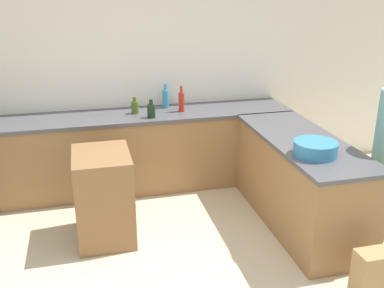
# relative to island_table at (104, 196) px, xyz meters

# --- Properties ---
(ground_plane) EXTENTS (14.00, 14.00, 0.00)m
(ground_plane) POSITION_rel_island_table_xyz_m (0.59, -0.94, -0.43)
(ground_plane) COLOR beige
(wall_back) EXTENTS (8.00, 0.06, 2.70)m
(wall_back) POSITION_rel_island_table_xyz_m (0.59, 1.40, 0.92)
(wall_back) COLOR white
(wall_back) RESTS_ON ground_plane
(counter_back) EXTENTS (3.34, 0.67, 0.90)m
(counter_back) POSITION_rel_island_table_xyz_m (0.59, 1.05, 0.02)
(counter_back) COLOR olive
(counter_back) RESTS_ON ground_plane
(counter_peninsula) EXTENTS (0.69, 1.86, 0.90)m
(counter_peninsula) POSITION_rel_island_table_xyz_m (1.91, -0.19, 0.02)
(counter_peninsula) COLOR olive
(counter_peninsula) RESTS_ON ground_plane
(island_table) EXTENTS (0.52, 0.66, 0.86)m
(island_table) POSITION_rel_island_table_xyz_m (0.00, 0.00, 0.00)
(island_table) COLOR brown
(island_table) RESTS_ON ground_plane
(mixing_bowl) EXTENTS (0.38, 0.38, 0.13)m
(mixing_bowl) POSITION_rel_island_table_xyz_m (1.81, -0.60, 0.54)
(mixing_bowl) COLOR teal
(mixing_bowl) RESTS_ON counter_peninsula
(dish_soap_bottle) EXTENTS (0.08, 0.08, 0.29)m
(dish_soap_bottle) POSITION_rel_island_table_xyz_m (0.84, 1.23, 0.59)
(dish_soap_bottle) COLOR #338CBF
(dish_soap_bottle) RESTS_ON counter_back
(wine_bottle_dark) EXTENTS (0.09, 0.09, 0.21)m
(wine_bottle_dark) POSITION_rel_island_table_xyz_m (0.61, 0.87, 0.55)
(wine_bottle_dark) COLOR black
(wine_bottle_dark) RESTS_ON counter_back
(olive_oil_bottle) EXTENTS (0.08, 0.08, 0.19)m
(olive_oil_bottle) POSITION_rel_island_table_xyz_m (0.45, 1.07, 0.55)
(olive_oil_bottle) COLOR #475B1E
(olive_oil_bottle) RESTS_ON counter_back
(hot_sauce_bottle) EXTENTS (0.07, 0.07, 0.30)m
(hot_sauce_bottle) POSITION_rel_island_table_xyz_m (0.98, 1.02, 0.59)
(hot_sauce_bottle) COLOR red
(hot_sauce_bottle) RESTS_ON counter_back
(paper_bag) EXTENTS (0.33, 0.18, 0.42)m
(paper_bag) POSITION_rel_island_table_xyz_m (1.96, -1.41, -0.22)
(paper_bag) COLOR #A88456
(paper_bag) RESTS_ON ground_plane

